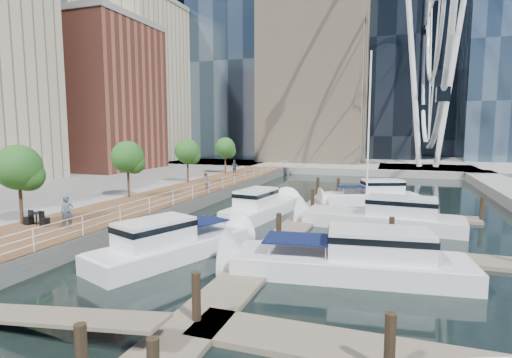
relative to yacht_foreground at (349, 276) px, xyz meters
name	(u,v)px	position (x,y,z in m)	size (l,w,h in m)	color
ground	(153,291)	(-7.28, -4.31, 0.00)	(520.00, 520.00, 0.00)	black
boardwalk	(161,203)	(-16.28, 10.69, 0.50)	(6.00, 60.00, 1.00)	brown
seawall	(194,205)	(-13.28, 10.69, 0.50)	(0.25, 60.00, 1.00)	#595954
land_far	(359,152)	(-7.28, 97.69, 0.50)	(200.00, 114.00, 1.00)	gray
pier	(427,170)	(6.72, 47.69, 0.50)	(14.00, 12.00, 1.00)	gray
railing	(193,192)	(-13.38, 10.69, 1.52)	(0.10, 60.00, 1.05)	white
floating_docks	(372,235)	(0.69, 5.67, 0.49)	(16.00, 34.00, 2.60)	#6D6051
midrise_condos	(40,75)	(-40.85, 22.51, 13.42)	(19.00, 67.00, 28.00)	#BCAD8E
street_trees	(128,157)	(-18.68, 9.69, 4.29)	(2.60, 42.60, 4.60)	#3F2B1C
yacht_foreground	(349,276)	(0.00, 0.00, 0.00)	(3.01, 11.22, 2.15)	silver
pedestrian_near	(67,213)	(-15.19, -0.46, 1.92)	(0.67, 0.44, 1.83)	#444D5B
pedestrian_mid	(205,181)	(-14.44, 15.16, 1.82)	(0.80, 0.62, 1.64)	#86685C
pedestrian_far	(235,168)	(-16.49, 27.41, 1.96)	(1.12, 0.47, 1.92)	#373A44
moored_yachts	(373,234)	(0.65, 7.91, 0.00)	(24.86, 34.20, 11.50)	silver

